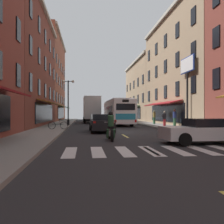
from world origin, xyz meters
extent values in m
cube|color=#28282B|center=(0.00, 0.00, -0.05)|extent=(34.80, 80.00, 0.10)
cube|color=#DBCC4C|center=(0.00, -10.00, 0.00)|extent=(0.14, 2.40, 0.01)
cube|color=#DBCC4C|center=(0.00, -3.50, 0.00)|extent=(0.14, 2.40, 0.01)
cube|color=#DBCC4C|center=(0.00, 3.00, 0.00)|extent=(0.14, 2.40, 0.01)
cube|color=#DBCC4C|center=(0.00, 9.50, 0.00)|extent=(0.14, 2.40, 0.01)
cube|color=#DBCC4C|center=(0.00, 16.00, 0.00)|extent=(0.14, 2.40, 0.01)
cube|color=#DBCC4C|center=(0.00, 22.50, 0.00)|extent=(0.14, 2.40, 0.01)
cube|color=#DBCC4C|center=(0.00, 29.00, 0.00)|extent=(0.14, 2.40, 0.01)
cube|color=#DBCC4C|center=(0.00, 35.50, 0.00)|extent=(0.14, 2.40, 0.01)
cube|color=silver|center=(-3.30, -10.00, 0.00)|extent=(0.50, 2.80, 0.01)
cube|color=silver|center=(-2.20, -10.00, 0.00)|extent=(0.50, 2.80, 0.01)
cube|color=silver|center=(-1.10, -10.00, 0.00)|extent=(0.50, 2.80, 0.01)
cube|color=silver|center=(0.00, -10.00, 0.00)|extent=(0.50, 2.80, 0.01)
cube|color=silver|center=(1.10, -10.00, 0.00)|extent=(0.50, 2.80, 0.01)
cube|color=silver|center=(2.20, -10.00, 0.00)|extent=(0.50, 2.80, 0.01)
cube|color=gray|center=(-5.90, 0.00, 0.07)|extent=(3.00, 80.00, 0.14)
cube|color=gray|center=(5.90, 0.00, 0.07)|extent=(3.00, 80.00, 0.14)
cube|color=black|center=(-7.36, -2.00, 4.20)|extent=(0.10, 1.00, 1.60)
cube|color=black|center=(-7.36, -2.00, 7.40)|extent=(0.10, 1.00, 1.60)
cube|color=brown|center=(-11.40, 10.00, 6.92)|extent=(8.00, 19.90, 13.84)
cube|color=#B2AD9E|center=(-7.30, 10.00, 13.49)|extent=(0.44, 19.40, 0.40)
cube|color=black|center=(-7.36, 10.00, 1.55)|extent=(0.10, 12.00, 2.10)
cube|color=brown|center=(-6.65, 10.00, 2.75)|extent=(1.38, 11.20, 0.44)
cube|color=black|center=(-7.36, 2.00, 4.20)|extent=(0.10, 1.00, 1.60)
cube|color=black|center=(-7.36, 6.00, 4.20)|extent=(0.10, 1.00, 1.60)
cube|color=black|center=(-7.36, 10.00, 4.20)|extent=(0.10, 1.00, 1.60)
cube|color=black|center=(-7.36, 14.00, 4.20)|extent=(0.10, 1.00, 1.60)
cube|color=black|center=(-7.36, 18.00, 4.20)|extent=(0.10, 1.00, 1.60)
cube|color=black|center=(-7.36, 2.00, 7.40)|extent=(0.10, 1.00, 1.60)
cube|color=black|center=(-7.36, 6.00, 7.40)|extent=(0.10, 1.00, 1.60)
cube|color=black|center=(-7.36, 10.00, 7.40)|extent=(0.10, 1.00, 1.60)
cube|color=black|center=(-7.36, 14.00, 7.40)|extent=(0.10, 1.00, 1.60)
cube|color=black|center=(-7.36, 18.00, 7.40)|extent=(0.10, 1.00, 1.60)
cube|color=black|center=(-7.36, 2.00, 10.60)|extent=(0.10, 1.00, 1.60)
cube|color=black|center=(-7.36, 6.00, 10.60)|extent=(0.10, 1.00, 1.60)
cube|color=black|center=(-7.36, 10.00, 10.60)|extent=(0.10, 1.00, 1.60)
cube|color=black|center=(-7.36, 14.00, 10.60)|extent=(0.10, 1.00, 1.60)
cube|color=black|center=(-7.36, 18.00, 10.60)|extent=(0.10, 1.00, 1.60)
cube|color=brown|center=(-11.40, 30.00, 8.24)|extent=(8.00, 19.90, 16.48)
cube|color=#B2AD9E|center=(-7.30, 30.00, 16.13)|extent=(0.44, 19.40, 0.40)
cube|color=black|center=(-7.36, 30.00, 1.55)|extent=(0.10, 12.00, 2.10)
cube|color=#1E6638|center=(-6.65, 30.00, 2.75)|extent=(1.38, 11.20, 0.44)
cube|color=black|center=(-7.36, 22.00, 4.20)|extent=(0.10, 1.00, 1.60)
cube|color=black|center=(-7.36, 26.00, 4.20)|extent=(0.10, 1.00, 1.60)
cube|color=black|center=(-7.36, 30.00, 4.20)|extent=(0.10, 1.00, 1.60)
cube|color=black|center=(-7.36, 34.00, 4.20)|extent=(0.10, 1.00, 1.60)
cube|color=black|center=(-7.36, 38.00, 4.20)|extent=(0.10, 1.00, 1.60)
cube|color=black|center=(-7.36, 22.00, 7.40)|extent=(0.10, 1.00, 1.60)
cube|color=black|center=(-7.36, 26.00, 7.40)|extent=(0.10, 1.00, 1.60)
cube|color=black|center=(-7.36, 30.00, 7.40)|extent=(0.10, 1.00, 1.60)
cube|color=black|center=(-7.36, 34.00, 7.40)|extent=(0.10, 1.00, 1.60)
cube|color=black|center=(-7.36, 38.00, 7.40)|extent=(0.10, 1.00, 1.60)
cube|color=black|center=(-7.36, 22.00, 10.60)|extent=(0.10, 1.00, 1.60)
cube|color=black|center=(-7.36, 26.00, 10.60)|extent=(0.10, 1.00, 1.60)
cube|color=black|center=(-7.36, 30.00, 10.60)|extent=(0.10, 1.00, 1.60)
cube|color=black|center=(-7.36, 34.00, 10.60)|extent=(0.10, 1.00, 1.60)
cube|color=black|center=(-7.36, 38.00, 10.60)|extent=(0.10, 1.00, 1.60)
cube|color=black|center=(7.36, -2.00, 4.20)|extent=(0.10, 1.00, 1.60)
cube|color=black|center=(7.36, -2.00, 7.40)|extent=(0.10, 1.00, 1.60)
cube|color=#9E8466|center=(11.40, 10.00, 7.04)|extent=(8.00, 19.90, 14.09)
cube|color=#B2AD9E|center=(7.30, 10.00, 13.74)|extent=(0.44, 19.40, 0.40)
cube|color=black|center=(7.36, 10.00, 1.55)|extent=(0.10, 12.00, 2.10)
cube|color=maroon|center=(6.65, 10.00, 2.75)|extent=(1.38, 11.20, 0.44)
cube|color=black|center=(7.36, 2.00, 4.20)|extent=(0.10, 1.00, 1.60)
cube|color=black|center=(7.36, 6.00, 4.20)|extent=(0.10, 1.00, 1.60)
cube|color=black|center=(7.36, 10.00, 4.20)|extent=(0.10, 1.00, 1.60)
cube|color=black|center=(7.36, 14.00, 4.20)|extent=(0.10, 1.00, 1.60)
cube|color=black|center=(7.36, 18.00, 4.20)|extent=(0.10, 1.00, 1.60)
cube|color=black|center=(7.36, 2.00, 7.40)|extent=(0.10, 1.00, 1.60)
cube|color=black|center=(7.36, 6.00, 7.40)|extent=(0.10, 1.00, 1.60)
cube|color=black|center=(7.36, 10.00, 7.40)|extent=(0.10, 1.00, 1.60)
cube|color=black|center=(7.36, 14.00, 7.40)|extent=(0.10, 1.00, 1.60)
cube|color=black|center=(7.36, 18.00, 7.40)|extent=(0.10, 1.00, 1.60)
cube|color=black|center=(7.36, 2.00, 10.60)|extent=(0.10, 1.00, 1.60)
cube|color=black|center=(7.36, 6.00, 10.60)|extent=(0.10, 1.00, 1.60)
cube|color=black|center=(7.36, 10.00, 10.60)|extent=(0.10, 1.00, 1.60)
cube|color=black|center=(7.36, 14.00, 10.60)|extent=(0.10, 1.00, 1.60)
cube|color=black|center=(7.36, 18.00, 10.60)|extent=(0.10, 1.00, 1.60)
cube|color=#9E8466|center=(11.40, 30.00, 6.08)|extent=(8.00, 19.90, 12.17)
cube|color=#B2AD9E|center=(7.30, 30.00, 11.82)|extent=(0.44, 19.40, 0.40)
cube|color=black|center=(7.36, 30.00, 1.55)|extent=(0.10, 12.00, 2.10)
cube|color=#1E6638|center=(6.65, 30.00, 2.75)|extent=(1.38, 11.20, 0.44)
cube|color=black|center=(7.36, 22.00, 4.20)|extent=(0.10, 1.00, 1.60)
cube|color=black|center=(7.36, 26.00, 4.20)|extent=(0.10, 1.00, 1.60)
cube|color=black|center=(7.36, 30.00, 4.20)|extent=(0.10, 1.00, 1.60)
cube|color=black|center=(7.36, 34.00, 4.20)|extent=(0.10, 1.00, 1.60)
cube|color=black|center=(7.36, 38.00, 4.20)|extent=(0.10, 1.00, 1.60)
cube|color=black|center=(7.36, 22.00, 7.40)|extent=(0.10, 1.00, 1.60)
cube|color=black|center=(7.36, 26.00, 7.40)|extent=(0.10, 1.00, 1.60)
cube|color=black|center=(7.36, 30.00, 7.40)|extent=(0.10, 1.00, 1.60)
cube|color=black|center=(7.36, 34.00, 7.40)|extent=(0.10, 1.00, 1.60)
cube|color=black|center=(7.36, 38.00, 7.40)|extent=(0.10, 1.00, 1.60)
cylinder|color=black|center=(7.05, 2.68, 2.83)|extent=(0.18, 0.18, 5.38)
cylinder|color=black|center=(7.05, 2.68, 0.26)|extent=(0.40, 0.40, 0.24)
cube|color=navy|center=(7.05, 2.68, 6.18)|extent=(0.10, 3.00, 1.47)
cube|color=silver|center=(6.99, 2.68, 6.18)|extent=(0.04, 2.84, 1.31)
cube|color=silver|center=(7.11, 2.68, 6.18)|extent=(0.04, 2.84, 1.31)
cube|color=white|center=(1.56, 11.64, 1.71)|extent=(2.68, 11.38, 2.71)
cube|color=silver|center=(1.56, 11.64, 3.12)|extent=(2.47, 10.18, 0.16)
cube|color=black|center=(1.56, 11.94, 1.90)|extent=(2.69, 8.98, 0.96)
cube|color=#19723F|center=(1.56, 11.64, 0.60)|extent=(2.71, 10.98, 0.36)
cube|color=black|center=(1.49, 17.28, 1.90)|extent=(2.25, 0.15, 1.10)
cube|color=black|center=(1.62, 6.01, 2.21)|extent=(2.05, 0.14, 0.70)
cube|color=teal|center=(1.62, 6.00, 1.16)|extent=(2.15, 0.13, 0.64)
cube|color=black|center=(1.62, 6.00, 2.84)|extent=(0.70, 0.11, 0.28)
cube|color=red|center=(0.53, 5.98, 0.70)|extent=(0.20, 0.08, 0.28)
cube|color=red|center=(2.72, 6.00, 0.70)|extent=(0.20, 0.08, 0.28)
cylinder|color=black|center=(0.34, 15.30, 0.50)|extent=(0.31, 1.00, 1.00)
cylinder|color=black|center=(2.69, 15.33, 0.50)|extent=(0.31, 1.00, 1.00)
cylinder|color=black|center=(0.42, 8.46, 0.50)|extent=(0.31, 1.00, 1.00)
cylinder|color=black|center=(2.77, 8.48, 0.50)|extent=(0.31, 1.00, 1.00)
cube|color=#B21E19|center=(-1.73, 21.50, 1.55)|extent=(2.35, 2.33, 2.40)
cube|color=black|center=(-1.75, 22.60, 2.40)|extent=(2.00, 0.14, 0.80)
cube|color=silver|center=(-1.64, 17.49, 2.33)|extent=(2.52, 5.79, 3.27)
cube|color=maroon|center=(-0.42, 17.52, 2.50)|extent=(0.13, 3.45, 0.90)
cube|color=black|center=(-1.67, 18.63, 0.55)|extent=(2.06, 7.66, 0.24)
cylinder|color=black|center=(-2.82, 21.28, 0.45)|extent=(0.30, 0.91, 0.90)
cylinder|color=black|center=(-0.62, 21.33, 0.45)|extent=(0.30, 0.91, 0.90)
cylinder|color=black|center=(-2.72, 16.61, 0.45)|extent=(0.30, 0.91, 0.90)
cylinder|color=black|center=(-0.52, 16.65, 0.45)|extent=(0.30, 0.91, 0.90)
cube|color=silver|center=(3.58, -7.99, 0.56)|extent=(4.78, 1.98, 0.63)
cube|color=black|center=(3.77, -7.99, 1.06)|extent=(2.60, 1.77, 0.44)
cylinder|color=black|center=(1.92, -8.92, 0.32)|extent=(0.64, 0.23, 0.64)
cylinder|color=black|center=(1.88, -7.13, 0.32)|extent=(0.64, 0.23, 0.64)
cube|color=maroon|center=(-1.78, 27.73, 0.59)|extent=(1.83, 4.53, 0.69)
cube|color=black|center=(-1.78, 27.55, 1.14)|extent=(1.65, 2.46, 0.48)
cube|color=red|center=(-2.46, 25.48, 0.83)|extent=(0.20, 0.06, 0.14)
cube|color=red|center=(-1.04, 25.50, 0.83)|extent=(0.20, 0.06, 0.14)
cylinder|color=black|center=(-2.64, 29.27, 0.32)|extent=(0.23, 0.64, 0.64)
cylinder|color=black|center=(-0.96, 29.29, 0.32)|extent=(0.23, 0.64, 0.64)
cylinder|color=black|center=(-2.60, 26.16, 0.32)|extent=(0.23, 0.64, 0.64)
cylinder|color=black|center=(-0.92, 26.18, 0.32)|extent=(0.23, 0.64, 0.64)
cube|color=black|center=(-1.33, 0.38, 0.61)|extent=(1.81, 4.75, 0.74)
cube|color=black|center=(-1.33, 0.19, 1.20)|extent=(1.62, 2.57, 0.50)
cube|color=red|center=(-2.00, -1.97, 0.88)|extent=(0.20, 0.06, 0.14)
cube|color=red|center=(-0.61, -1.96, 0.88)|extent=(0.20, 0.06, 0.14)
cylinder|color=black|center=(-2.18, 2.04, 0.32)|extent=(0.23, 0.64, 0.64)
cylinder|color=black|center=(-0.53, 2.05, 0.32)|extent=(0.23, 0.64, 0.64)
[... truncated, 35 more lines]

